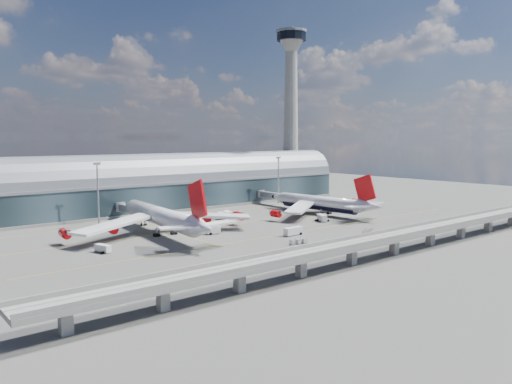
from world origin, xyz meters
TOP-DOWN VIEW (x-y plane):
  - ground at (0.00, 0.00)m, footprint 500.00×500.00m
  - taxi_lines at (0.00, 22.11)m, footprint 200.00×80.12m
  - terminal at (0.00, 77.99)m, footprint 200.00×30.00m
  - control_tower at (85.00, 83.00)m, footprint 19.00×19.00m
  - guideway at (-0.00, -55.00)m, footprint 220.00×8.50m
  - floodlight_mast_left at (-50.00, 55.00)m, footprint 3.00×0.70m
  - floodlight_mast_right at (50.00, 55.00)m, footprint 3.00×0.70m
  - airliner_left at (-40.28, 17.67)m, footprint 72.22×75.92m
  - airliner_right at (41.55, 15.06)m, footprint 61.74×64.55m
  - jet_bridge_left at (-36.55, 53.12)m, footprint 4.40×28.00m
  - jet_bridge_right at (44.92, 51.18)m, footprint 4.40×32.00m
  - service_truck_0 at (-68.98, 4.12)m, footprint 3.49×6.39m
  - service_truck_1 at (-25.18, 7.26)m, footprint 5.62×3.38m
  - service_truck_2 at (-3.43, -13.41)m, footprint 8.38×2.93m
  - service_truck_3 at (27.06, 1.06)m, footprint 4.56×6.49m
  - service_truck_4 at (1.08, 34.63)m, footprint 4.09×5.85m
  - service_truck_5 at (-1.60, 32.18)m, footprint 6.91×5.41m
  - cargo_train_0 at (-12.57, -25.59)m, footprint 7.15×2.63m
  - cargo_train_1 at (33.34, -41.81)m, footprint 8.80×4.90m
  - cargo_train_2 at (19.92, -28.90)m, footprint 9.03×5.17m

SIDE VIEW (x-z plane):
  - ground at x=0.00m, z-range 0.00..0.00m
  - taxi_lines at x=0.00m, z-range 0.00..0.01m
  - cargo_train_2 at x=19.92m, z-range 0.03..1.58m
  - cargo_train_0 at x=-12.57m, z-range 0.03..1.60m
  - cargo_train_1 at x=33.34m, z-range 0.04..2.00m
  - service_truck_0 at x=-68.98m, z-range 0.04..2.56m
  - service_truck_3 at x=27.06m, z-range 0.03..2.97m
  - service_truck_1 at x=-25.18m, z-range 0.01..3.07m
  - service_truck_2 at x=-3.43m, z-range 0.06..3.06m
  - service_truck_4 at x=1.08m, z-range 0.01..3.11m
  - service_truck_5 at x=-1.60m, z-range 0.04..3.19m
  - jet_bridge_left at x=-36.55m, z-range 1.55..8.80m
  - jet_bridge_right at x=44.92m, z-range 1.56..8.81m
  - guideway at x=0.00m, z-range 1.69..8.89m
  - airliner_right at x=41.55m, z-range -4.93..15.54m
  - airliner_left at x=-40.28m, z-range -4.95..18.17m
  - terminal at x=0.00m, z-range -2.66..25.34m
  - floodlight_mast_left at x=-50.00m, z-range 0.78..26.48m
  - floodlight_mast_right at x=50.00m, z-range 0.78..26.48m
  - control_tower at x=85.00m, z-range 0.14..103.14m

